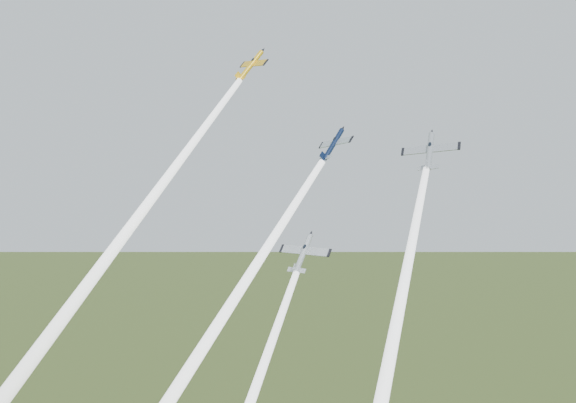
% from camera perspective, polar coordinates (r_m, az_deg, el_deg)
% --- Properties ---
extents(plane_yellow, '(9.70, 8.04, 7.37)m').
position_cam_1_polar(plane_yellow, '(117.14, -2.94, 10.71)').
color(plane_yellow, yellow).
extents(smoke_trail_yellow, '(17.37, 37.10, 48.05)m').
position_cam_1_polar(smoke_trail_yellow, '(106.87, -12.59, -2.31)').
color(smoke_trail_yellow, white).
extents(plane_navy, '(8.11, 7.54, 6.73)m').
position_cam_1_polar(plane_navy, '(103.39, 3.61, 4.54)').
color(plane_navy, '#0D1A39').
extents(smoke_trail_navy, '(16.47, 39.28, 50.25)m').
position_cam_1_polar(smoke_trail_navy, '(93.54, -6.95, -11.72)').
color(smoke_trail_navy, white).
extents(plane_silver_right, '(9.87, 7.57, 8.06)m').
position_cam_1_polar(plane_silver_right, '(103.71, 11.14, 3.93)').
color(plane_silver_right, '#A7ADB5').
extents(smoke_trail_silver_right, '(9.32, 40.82, 50.23)m').
position_cam_1_polar(smoke_trail_silver_right, '(85.62, 7.73, -13.68)').
color(smoke_trail_silver_right, white).
extents(plane_silver_low, '(8.14, 6.52, 7.20)m').
position_cam_1_polar(plane_silver_low, '(100.91, 1.22, -4.11)').
color(plane_silver_low, '#AFB6BD').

